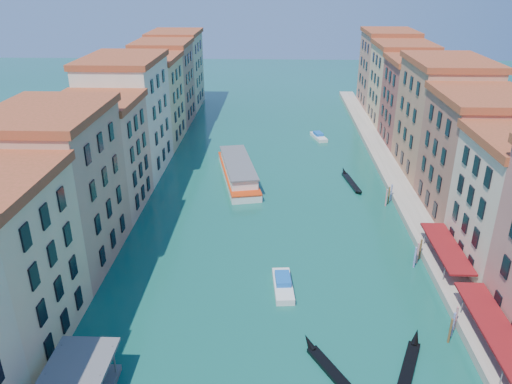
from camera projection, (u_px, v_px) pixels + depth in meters
left_bank_palazzos at (118, 130)px, 84.37m from camera, size 12.80×128.40×21.00m
right_bank_palazzos at (452, 133)px, 82.68m from camera, size 12.80×128.40×21.00m
quay at (397, 184)px, 86.73m from camera, size 4.00×140.00×1.00m
restaurant_awnings at (499, 333)px, 47.38m from camera, size 3.20×44.55×3.12m
mooring_poles_right at (444, 309)px, 53.46m from camera, size 1.44×54.24×3.20m
vaporetto_far at (238, 171)px, 89.76m from camera, size 9.37×22.49×3.26m
gondola_fore at (338, 377)px, 45.66m from camera, size 6.59×10.72×2.36m
gondola_right at (406, 375)px, 45.76m from camera, size 5.67×11.79×2.48m
gondola_far at (351, 182)px, 88.09m from camera, size 2.67×11.31×1.61m
motorboat_mid at (283, 284)px, 58.94m from camera, size 2.64×6.88×1.40m
motorboat_far at (319, 136)px, 111.57m from camera, size 3.60×6.64×1.31m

